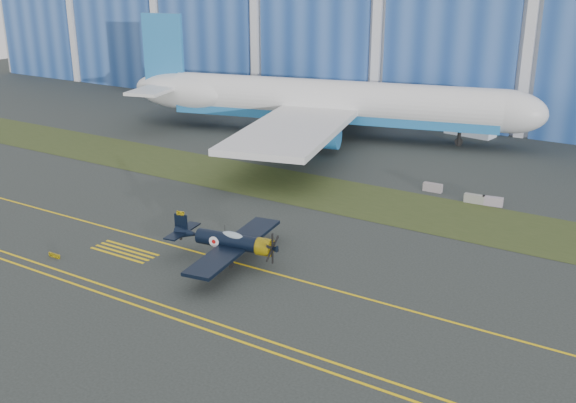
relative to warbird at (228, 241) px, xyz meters
The scene contains 15 objects.
ground 10.81m from the warbird, 29.02° to the left, with size 260.00×260.00×0.00m, color #313734.
grass_median 21.39m from the warbird, 64.08° to the left, with size 260.00×10.00×0.02m, color #475128.
hangar 78.61m from the warbird, 83.10° to the left, with size 220.00×45.70×30.00m.
taxiway_centreline 9.50m from the warbird, ahead, with size 200.00×0.20×0.02m, color yellow.
edge_line_near 13.32m from the warbird, 45.05° to the right, with size 80.00×0.20×0.02m, color yellow.
edge_line_far 12.63m from the warbird, 41.81° to the right, with size 80.00×0.20×0.02m, color yellow.
hold_short_ladder 9.35m from the warbird, 161.35° to the right, with size 6.00×2.40×0.02m, color yellow, non-canonical shape.
guard_board_left 14.51m from the warbird, 151.70° to the right, with size 1.20×0.15×0.35m, color yellow.
warbird is the anchor object (origin of this frame).
jetliner 44.29m from the warbird, 107.65° to the left, with size 73.95×66.94×21.97m.
shipping_container 52.00m from the warbird, 86.39° to the left, with size 6.71×2.68×2.91m, color white.
cart 71.63m from the warbird, 136.24° to the left, with size 2.23×1.34×1.34m, color silver.
barrier_a 26.77m from the warbird, 73.47° to the left, with size 2.00×0.60×0.90m, color gray.
barrier_b 27.40m from the warbird, 62.98° to the left, with size 2.00×0.60×0.90m, color gray.
barrier_c 28.43m from the warbird, 59.97° to the left, with size 2.00×0.60×0.90m, color #9A8F9A.
Camera 1 is at (20.88, -44.64, 22.78)m, focal length 42.00 mm.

